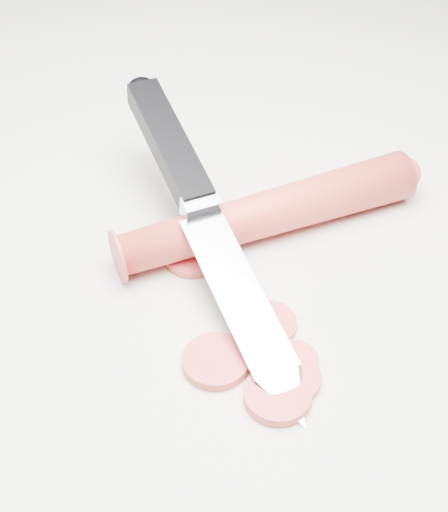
# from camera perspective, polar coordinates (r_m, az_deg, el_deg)

# --- Properties ---
(ground) EXTENTS (2.40, 2.40, 0.00)m
(ground) POSITION_cam_1_polar(r_m,az_deg,el_deg) (0.47, 4.73, -2.36)
(ground) COLOR silver
(ground) RESTS_ON ground
(carrot) EXTENTS (0.19, 0.16, 0.03)m
(carrot) POSITION_cam_1_polar(r_m,az_deg,el_deg) (0.50, 3.65, 3.47)
(carrot) COLOR red
(carrot) RESTS_ON ground
(carrot_slice_0) EXTENTS (0.03, 0.03, 0.01)m
(carrot_slice_0) POSITION_cam_1_polar(r_m,az_deg,el_deg) (0.43, 5.55, -8.40)
(carrot_slice_0) COLOR #C33539
(carrot_slice_0) RESTS_ON ground
(carrot_slice_1) EXTENTS (0.04, 0.04, 0.01)m
(carrot_slice_1) POSITION_cam_1_polar(r_m,az_deg,el_deg) (0.45, 3.53, -5.44)
(carrot_slice_1) COLOR #C33539
(carrot_slice_1) RESTS_ON ground
(carrot_slice_2) EXTENTS (0.04, 0.04, 0.01)m
(carrot_slice_2) POSITION_cam_1_polar(r_m,az_deg,el_deg) (0.49, -2.59, -0.17)
(carrot_slice_2) COLOR #C33539
(carrot_slice_2) RESTS_ON ground
(carrot_slice_3) EXTENTS (0.04, 0.04, 0.01)m
(carrot_slice_3) POSITION_cam_1_polar(r_m,az_deg,el_deg) (0.43, -0.66, -8.41)
(carrot_slice_3) COLOR #C33539
(carrot_slice_3) RESTS_ON ground
(carrot_slice_4) EXTENTS (0.04, 0.04, 0.01)m
(carrot_slice_4) POSITION_cam_1_polar(r_m,az_deg,el_deg) (0.42, 5.35, -9.69)
(carrot_slice_4) COLOR #C33539
(carrot_slice_4) RESTS_ON ground
(carrot_slice_5) EXTENTS (0.04, 0.04, 0.01)m
(carrot_slice_5) POSITION_cam_1_polar(r_m,az_deg,el_deg) (0.41, 4.31, -11.07)
(carrot_slice_5) COLOR #C33539
(carrot_slice_5) RESTS_ON ground
(kitchen_knife) EXTENTS (0.20, 0.24, 0.07)m
(kitchen_knife) POSITION_cam_1_polar(r_m,az_deg,el_deg) (0.46, -1.10, 2.75)
(kitchen_knife) COLOR silver
(kitchen_knife) RESTS_ON ground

